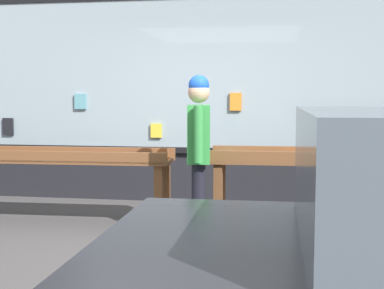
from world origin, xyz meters
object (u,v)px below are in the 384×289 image
at_px(person_browsing, 199,145).
at_px(small_dog, 237,220).
at_px(display_table_right, 333,166).
at_px(display_table_left, 60,164).

relative_size(person_browsing, small_dog, 3.28).
height_order(display_table_right, person_browsing, person_browsing).
distance_m(person_browsing, small_dog, 0.85).
bearing_deg(small_dog, display_table_right, -26.52).
bearing_deg(small_dog, display_table_left, 96.31).
bearing_deg(person_browsing, display_table_left, 66.08).
bearing_deg(person_browsing, small_dog, -130.90).
bearing_deg(display_table_right, display_table_left, 179.96).
bearing_deg(display_table_left, display_table_right, -0.04).
bearing_deg(display_table_right, small_dog, -142.24).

